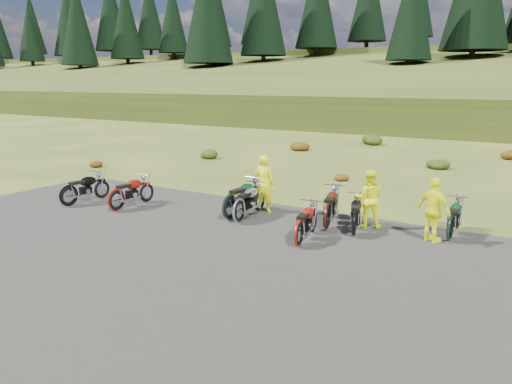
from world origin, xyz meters
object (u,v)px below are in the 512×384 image
Objects in this scene: motorcycle_0 at (70,207)px; motorcycle_7 at (449,241)px; motorcycle_3 at (239,223)px; person_middle at (264,184)px.

motorcycle_7 is (11.87, 2.95, 0.00)m from motorcycle_0.
motorcycle_3 is 1.06× the size of motorcycle_7.
motorcycle_3 is 1.10× the size of person_middle.
motorcycle_0 is 0.98× the size of motorcycle_3.
person_middle is at bearing -5.30° from motorcycle_3.
motorcycle_0 reaches higher than motorcycle_7.
motorcycle_3 reaches higher than motorcycle_0.
motorcycle_0 is 6.79m from person_middle.
person_middle is (0.00, 1.47, 0.94)m from motorcycle_3.
motorcycle_7 is 5.87m from person_middle.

